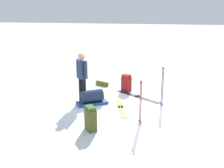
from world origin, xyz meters
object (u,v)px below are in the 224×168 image
at_px(backpack_large_dark, 91,119).
at_px(backpack_bright, 126,83).
at_px(ski_pair_far, 138,96).
at_px(gear_sled, 92,98).
at_px(ski_poles_planted_far, 162,85).
at_px(sleeping_mat_rolled, 102,83).
at_px(ski_pair_near, 121,107).
at_px(ski_poles_planted_near, 141,100).
at_px(skier_standing, 82,75).

bearing_deg(backpack_large_dark, backpack_bright, -7.45).
relative_size(ski_pair_far, gear_sled, 1.53).
xyz_separation_m(ski_poles_planted_far, sleeping_mat_rolled, (1.91, 2.42, -0.62)).
bearing_deg(ski_pair_far, backpack_bright, 39.47).
xyz_separation_m(backpack_large_dark, gear_sled, (1.93, 0.46, -0.10)).
bearing_deg(ski_pair_near, ski_poles_planted_near, -147.79).
xyz_separation_m(ski_poles_planted_far, gear_sled, (-0.29, 2.28, -0.49)).
relative_size(backpack_large_dark, gear_sled, 0.62).
distance_m(backpack_bright, ski_poles_planted_far, 1.94).
height_order(backpack_bright, gear_sled, backpack_bright).
xyz_separation_m(backpack_large_dark, ski_poles_planted_near, (0.65, -1.24, 0.36)).
bearing_deg(backpack_bright, ski_poles_planted_near, -165.07).
bearing_deg(backpack_bright, skier_standing, 140.16).
distance_m(backpack_large_dark, sleeping_mat_rolled, 4.18).
height_order(ski_pair_far, gear_sled, gear_sled).
distance_m(backpack_large_dark, ski_poles_planted_far, 2.90).
bearing_deg(backpack_bright, ski_pair_far, -140.53).
bearing_deg(ski_pair_near, ski_pair_far, -20.37).
height_order(skier_standing, backpack_bright, skier_standing).
distance_m(skier_standing, backpack_bright, 2.10).
relative_size(backpack_large_dark, ski_poles_planted_far, 0.52).
bearing_deg(gear_sled, sleeping_mat_rolled, 3.71).
bearing_deg(sleeping_mat_rolled, backpack_bright, -117.67).
bearing_deg(backpack_large_dark, gear_sled, 13.46).
relative_size(backpack_large_dark, backpack_bright, 1.01).
bearing_deg(ski_poles_planted_far, gear_sled, 97.31).
relative_size(ski_poles_planted_near, sleeping_mat_rolled, 2.23).
height_order(skier_standing, sleeping_mat_rolled, skier_standing).
distance_m(skier_standing, ski_poles_planted_near, 2.49).
height_order(backpack_large_dark, gear_sled, backpack_large_dark).
height_order(ski_pair_near, ski_pair_far, same).
bearing_deg(ski_pair_far, sleeping_mat_rolled, 53.44).
bearing_deg(ski_pair_near, gear_sled, 82.20).
bearing_deg(ski_poles_planted_far, ski_poles_planted_near, 159.99).
distance_m(ski_pair_near, gear_sled, 1.02).
relative_size(backpack_bright, sleeping_mat_rolled, 1.20).
xyz_separation_m(ski_pair_far, ski_poles_planted_far, (-0.75, -0.86, 0.70)).
height_order(backpack_large_dark, backpack_bright, backpack_large_dark).
bearing_deg(gear_sled, backpack_bright, -29.59).
height_order(backpack_large_dark, sleeping_mat_rolled, backpack_large_dark).
height_order(ski_poles_planted_far, gear_sled, ski_poles_planted_far).
xyz_separation_m(ski_pair_far, gear_sled, (-1.04, 1.42, 0.21)).
relative_size(ski_poles_planted_near, ski_poles_planted_far, 0.96).
bearing_deg(sleeping_mat_rolled, gear_sled, -176.29).
xyz_separation_m(backpack_large_dark, ski_poles_planted_far, (2.23, -1.82, 0.39)).
relative_size(ski_pair_near, ski_poles_planted_far, 1.37).
distance_m(gear_sled, sleeping_mat_rolled, 2.21).
xyz_separation_m(ski_pair_far, backpack_large_dark, (-2.97, 0.96, 0.32)).
distance_m(ski_pair_near, sleeping_mat_rolled, 2.59).
distance_m(ski_pair_far, sleeping_mat_rolled, 1.95).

